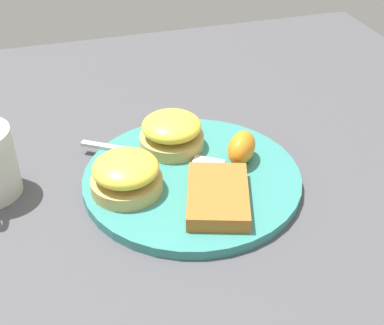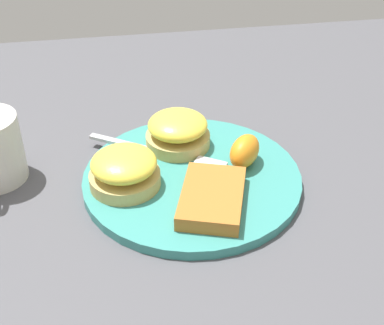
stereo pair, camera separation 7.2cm
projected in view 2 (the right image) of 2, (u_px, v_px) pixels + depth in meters
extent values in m
plane|color=#4C4C51|center=(192.00, 183.00, 0.74)|extent=(1.10, 1.10, 0.00)
cylinder|color=teal|center=(192.00, 179.00, 0.73)|extent=(0.30, 0.30, 0.01)
cylinder|color=tan|center=(178.00, 140.00, 0.78)|extent=(0.09, 0.09, 0.02)
ellipsoid|color=yellow|center=(178.00, 125.00, 0.77)|extent=(0.09, 0.09, 0.03)
cylinder|color=tan|center=(125.00, 179.00, 0.70)|extent=(0.09, 0.09, 0.02)
ellipsoid|color=yellow|center=(124.00, 163.00, 0.69)|extent=(0.09, 0.09, 0.03)
cube|color=#B56929|center=(212.00, 197.00, 0.67)|extent=(0.13, 0.11, 0.02)
ellipsoid|color=orange|center=(245.00, 151.00, 0.73)|extent=(0.07, 0.07, 0.04)
cube|color=silver|center=(124.00, 144.00, 0.79)|extent=(0.07, 0.10, 0.00)
cube|color=silver|center=(210.00, 165.00, 0.74)|extent=(0.04, 0.05, 0.00)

